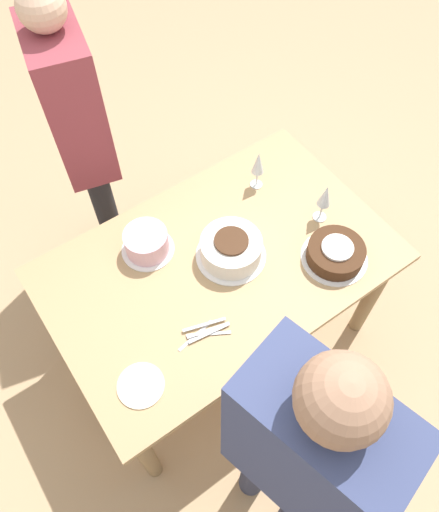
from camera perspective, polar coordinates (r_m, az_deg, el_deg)
The scene contains 11 objects.
ground_plane at distance 2.71m, azimuth 0.00°, elevation -8.93°, with size 12.00×12.00×0.00m, color tan.
dining_table at distance 2.15m, azimuth 0.00°, elevation -2.31°, with size 1.42×0.91×0.74m.
cake_center_white at distance 2.03m, azimuth 1.28°, elevation 0.90°, with size 0.29×0.29×0.12m.
cake_front_chocolate at distance 2.09m, azimuth 13.12°, elevation 0.32°, with size 0.28×0.28×0.09m.
cake_back_decorated at distance 2.06m, azimuth -8.34°, elevation 1.53°, with size 0.22×0.22×0.11m.
wine_glass_near at distance 2.20m, azimuth 4.44°, elevation 10.45°, with size 0.06×0.06×0.20m.
wine_glass_far at distance 2.12m, azimuth 11.98°, elevation 6.64°, with size 0.06×0.06×0.21m.
dessert_plate_left at distance 1.86m, azimuth -8.99°, elevation -14.39°, with size 0.17×0.17×0.01m.
fork_pile at distance 1.90m, azimuth -1.65°, elevation -8.61°, with size 0.22×0.12×0.01m.
person_cutting at distance 1.53m, azimuth 9.18°, elevation -21.79°, with size 0.31×0.44×1.66m.
person_watching at distance 2.33m, azimuth -15.78°, elevation 14.13°, with size 0.31×0.44×1.58m.
Camera 1 is at (-0.62, -0.88, 2.49)m, focal length 35.00 mm.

